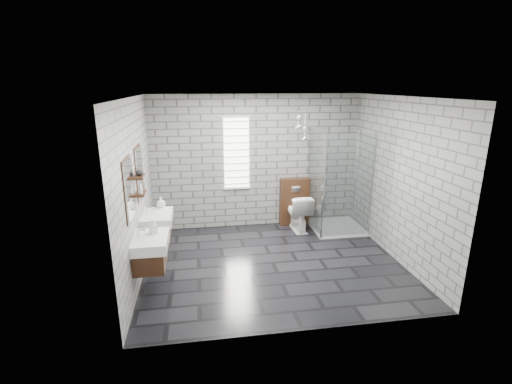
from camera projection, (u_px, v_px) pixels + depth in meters
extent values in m
cube|color=black|center=(273.00, 263.00, 6.22)|extent=(4.20, 3.60, 0.02)
cube|color=white|center=(275.00, 96.00, 5.45)|extent=(4.20, 3.60, 0.02)
cube|color=gray|center=(256.00, 162.00, 7.55)|extent=(4.20, 0.02, 2.70)
cube|color=gray|center=(307.00, 228.00, 4.12)|extent=(4.20, 0.02, 2.70)
cube|color=gray|center=(135.00, 191.00, 5.51)|extent=(0.02, 3.60, 2.70)
cube|color=gray|center=(398.00, 180.00, 6.15)|extent=(0.02, 3.60, 2.70)
cube|color=#412414|center=(150.00, 257.00, 5.20)|extent=(0.42, 0.62, 0.30)
cube|color=silver|center=(165.00, 254.00, 5.23)|extent=(0.02, 0.35, 0.01)
cube|color=white|center=(151.00, 242.00, 5.14)|extent=(0.47, 0.70, 0.15)
cylinder|color=silver|center=(138.00, 234.00, 5.08)|extent=(0.04, 0.04, 0.12)
cylinder|color=silver|center=(142.00, 230.00, 5.08)|extent=(0.10, 0.02, 0.02)
cube|color=white|center=(129.00, 189.00, 4.89)|extent=(0.03, 0.55, 0.80)
cube|color=#412414|center=(128.00, 189.00, 4.89)|extent=(0.01, 0.59, 0.84)
cube|color=#412414|center=(157.00, 231.00, 6.13)|extent=(0.42, 0.62, 0.30)
cube|color=silver|center=(169.00, 228.00, 6.15)|extent=(0.02, 0.35, 0.01)
cube|color=white|center=(157.00, 218.00, 6.07)|extent=(0.47, 0.70, 0.15)
cylinder|color=silver|center=(147.00, 210.00, 6.01)|extent=(0.04, 0.04, 0.12)
cylinder|color=silver|center=(150.00, 207.00, 6.00)|extent=(0.10, 0.02, 0.02)
cube|color=white|center=(140.00, 172.00, 5.82)|extent=(0.03, 0.55, 0.80)
cube|color=#412414|center=(139.00, 172.00, 5.81)|extent=(0.01, 0.59, 0.84)
cube|color=#412414|center=(141.00, 194.00, 5.49)|extent=(0.14, 0.30, 0.03)
cube|color=#412414|center=(139.00, 177.00, 5.41)|extent=(0.14, 0.30, 0.03)
cube|color=white|center=(236.00, 153.00, 7.41)|extent=(0.50, 0.02, 1.40)
cube|color=white|center=(236.00, 117.00, 7.19)|extent=(0.56, 0.04, 0.04)
cube|color=white|center=(237.00, 188.00, 7.60)|extent=(0.56, 0.04, 0.04)
cube|color=white|center=(237.00, 184.00, 7.57)|extent=(0.48, 0.01, 0.02)
cube|color=white|center=(237.00, 177.00, 7.53)|extent=(0.48, 0.01, 0.02)
cube|color=white|center=(237.00, 170.00, 7.49)|extent=(0.48, 0.01, 0.02)
cube|color=white|center=(237.00, 164.00, 7.45)|extent=(0.48, 0.01, 0.02)
cube|color=white|center=(237.00, 157.00, 7.41)|extent=(0.48, 0.01, 0.02)
cube|color=white|center=(237.00, 150.00, 7.37)|extent=(0.48, 0.01, 0.02)
cube|color=white|center=(236.00, 143.00, 7.33)|extent=(0.48, 0.01, 0.02)
cube|color=white|center=(236.00, 136.00, 7.29)|extent=(0.48, 0.01, 0.02)
cube|color=white|center=(236.00, 129.00, 7.25)|extent=(0.48, 0.01, 0.03)
cube|color=white|center=(236.00, 121.00, 7.21)|extent=(0.48, 0.01, 0.03)
cube|color=#412414|center=(294.00, 201.00, 7.80)|extent=(0.60, 0.20, 1.00)
cube|color=silver|center=(296.00, 189.00, 7.62)|extent=(0.18, 0.01, 0.12)
cube|color=white|center=(336.00, 227.00, 7.68)|extent=(1.00, 1.00, 0.06)
cube|color=silver|center=(349.00, 187.00, 6.93)|extent=(1.00, 0.01, 2.00)
cube|color=silver|center=(315.00, 181.00, 7.32)|extent=(0.01, 1.00, 2.00)
cube|color=silver|center=(324.00, 188.00, 6.86)|extent=(0.03, 0.03, 2.00)
cube|color=silver|center=(373.00, 186.00, 7.00)|extent=(0.03, 0.03, 2.00)
cylinder|color=silver|center=(356.00, 174.00, 7.63)|extent=(0.02, 0.02, 1.80)
cylinder|color=silver|center=(356.00, 129.00, 7.36)|extent=(0.14, 0.14, 0.02)
sphere|color=silver|center=(299.00, 127.00, 6.98)|extent=(0.09, 0.09, 0.09)
cylinder|color=silver|center=(299.00, 109.00, 6.89)|extent=(0.01, 0.01, 0.55)
sphere|color=silver|center=(305.00, 139.00, 7.06)|extent=(0.09, 0.09, 0.09)
cylinder|color=silver|center=(306.00, 116.00, 6.94)|extent=(0.01, 0.01, 0.78)
sphere|color=silver|center=(299.00, 117.00, 7.07)|extent=(0.09, 0.09, 0.09)
cylinder|color=silver|center=(300.00, 104.00, 7.01)|extent=(0.01, 0.01, 0.38)
sphere|color=silver|center=(298.00, 127.00, 7.08)|extent=(0.09, 0.09, 0.09)
cylinder|color=silver|center=(298.00, 110.00, 6.99)|extent=(0.01, 0.01, 0.57)
sphere|color=silver|center=(305.00, 128.00, 7.09)|extent=(0.09, 0.09, 0.09)
cylinder|color=silver|center=(305.00, 110.00, 6.99)|extent=(0.01, 0.01, 0.59)
imported|color=white|center=(298.00, 212.00, 7.54)|extent=(0.46, 0.76, 0.75)
imported|color=#B2B2B2|center=(153.00, 227.00, 5.21)|extent=(0.12, 0.12, 0.21)
imported|color=#B2B2B2|center=(161.00, 202.00, 6.31)|extent=(0.16, 0.16, 0.19)
imported|color=#B2B2B2|center=(140.00, 188.00, 5.40)|extent=(0.08, 0.08, 0.18)
imported|color=#B2B2B2|center=(139.00, 172.00, 5.40)|extent=(0.13, 0.13, 0.11)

